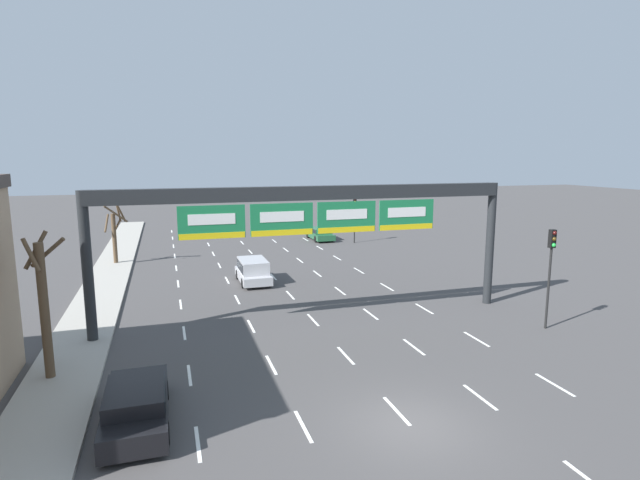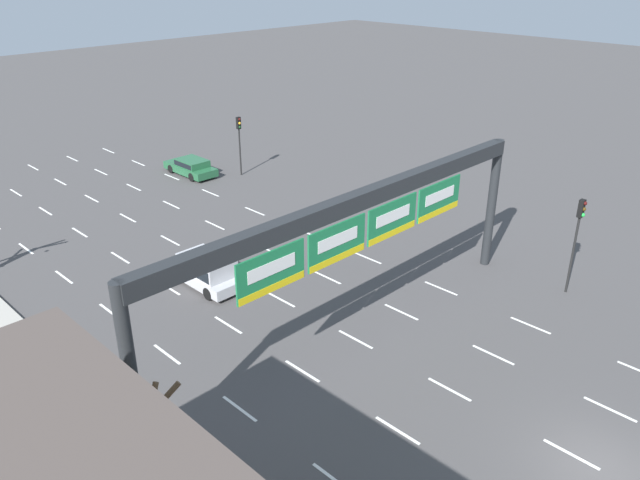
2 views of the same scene
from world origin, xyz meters
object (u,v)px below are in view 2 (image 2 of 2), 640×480
at_px(car_green, 191,166).
at_px(traffic_light_mid_block, 239,134).
at_px(traffic_light_near_gantry, 578,228).
at_px(sign_gantry, 361,220).
at_px(tree_bare_closest, 171,474).
at_px(suv_silver, 207,270).

height_order(car_green, traffic_light_mid_block, traffic_light_mid_block).
bearing_deg(traffic_light_near_gantry, car_green, 95.53).
xyz_separation_m(sign_gantry, tree_bare_closest, (-11.75, -3.73, -2.71)).
bearing_deg(suv_silver, traffic_light_mid_block, 45.85).
distance_m(car_green, tree_bare_closest, 34.50).
bearing_deg(traffic_light_mid_block, car_green, 134.46).
height_order(suv_silver, tree_bare_closest, tree_bare_closest).
bearing_deg(car_green, sign_gantry, -108.12).
relative_size(suv_silver, traffic_light_near_gantry, 0.85).
bearing_deg(sign_gantry, traffic_light_mid_block, 63.68).
distance_m(suv_silver, traffic_light_near_gantry, 18.63).
height_order(sign_gantry, suv_silver, sign_gantry).
bearing_deg(suv_silver, tree_bare_closest, -128.58).
xyz_separation_m(car_green, traffic_light_near_gantry, (2.82, -29.10, 2.88)).
distance_m(sign_gantry, suv_silver, 10.33).
bearing_deg(sign_gantry, tree_bare_closest, -162.40).
xyz_separation_m(sign_gantry, traffic_light_near_gantry, (10.82, -4.64, -2.26)).
relative_size(car_green, suv_silver, 1.11).
bearing_deg(traffic_light_near_gantry, traffic_light_mid_block, 90.21).
relative_size(suv_silver, traffic_light_mid_block, 0.93).
relative_size(sign_gantry, traffic_light_mid_block, 4.80).
distance_m(suv_silver, tree_bare_closest, 16.34).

